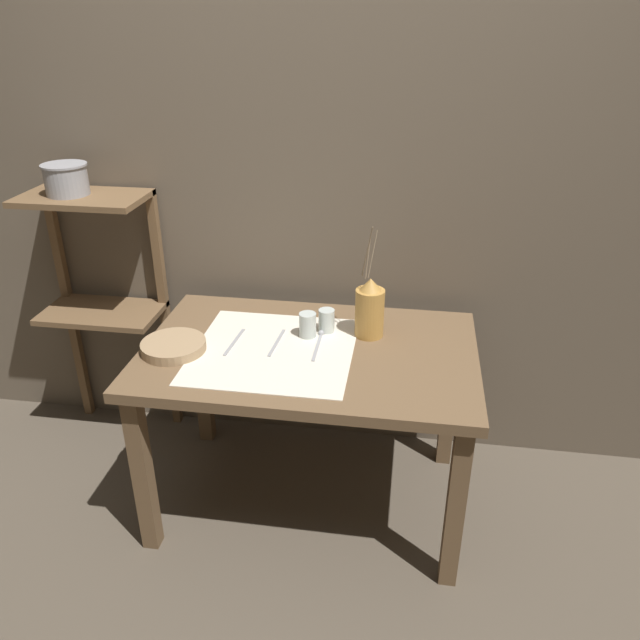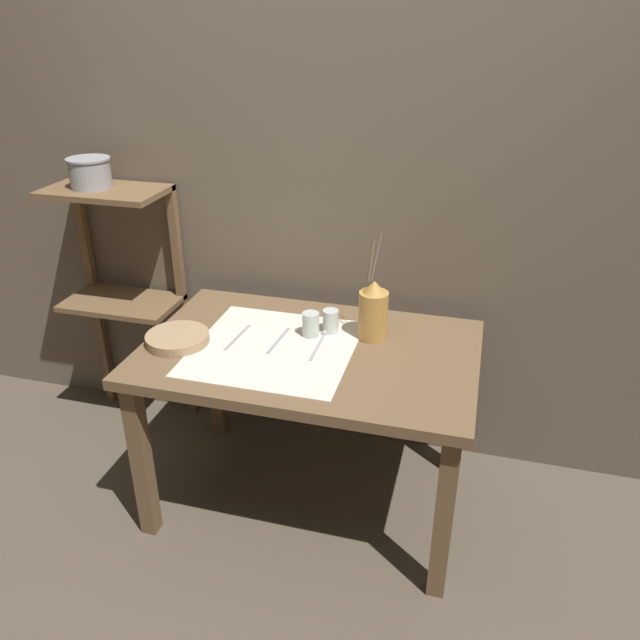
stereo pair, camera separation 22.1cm
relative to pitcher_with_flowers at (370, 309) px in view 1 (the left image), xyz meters
name	(u,v)px [view 1 (the left image)]	position (x,y,z in m)	size (l,w,h in m)	color
ground_plane	(310,497)	(-0.21, -0.14, -0.81)	(12.00, 12.00, 0.00)	brown
stone_wall_back	(329,180)	(-0.21, 0.36, 0.39)	(7.00, 0.06, 2.40)	brown
wooden_table	(309,370)	(-0.21, -0.14, -0.20)	(1.21, 0.78, 0.71)	brown
wooden_shelf_unit	(100,275)	(-1.17, 0.21, -0.02)	(0.50, 0.29, 1.15)	brown
linen_cloth	(274,350)	(-0.33, -0.17, -0.11)	(0.57, 0.57, 0.00)	beige
pitcher_with_flowers	(370,309)	(0.00, 0.00, 0.00)	(0.11, 0.11, 0.44)	#B7843D
wooden_bowl	(174,346)	(-0.69, -0.23, -0.09)	(0.23, 0.23, 0.04)	#9E7F5B
glass_tumbler_near	(308,325)	(-0.23, -0.05, -0.06)	(0.06, 0.06, 0.09)	#B7C1BC
glass_tumbler_far	(326,321)	(-0.16, 0.00, -0.06)	(0.06, 0.06, 0.09)	#B7C1BC
knife_center	(235,341)	(-0.49, -0.14, -0.10)	(0.03, 0.21, 0.00)	#939399
fork_inner	(277,343)	(-0.33, -0.12, -0.10)	(0.02, 0.21, 0.00)	#939399
spoon_outer	(320,339)	(-0.18, -0.07, -0.10)	(0.02, 0.22, 0.02)	#939399
metal_pot_large	(66,178)	(-1.22, 0.17, 0.40)	(0.18, 0.18, 0.12)	#939399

